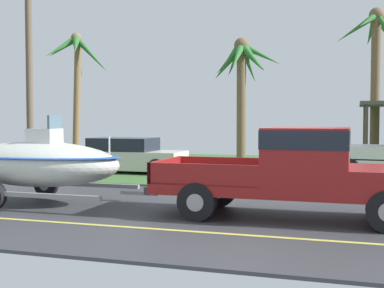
{
  "coord_description": "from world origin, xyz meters",
  "views": [
    {
      "loc": [
        1.69,
        -10.97,
        2.1
      ],
      "look_at": [
        -2.17,
        1.21,
        1.49
      ],
      "focal_mm": 48.58,
      "sensor_mm": 36.0,
      "label": 1
    }
  ],
  "objects_px": {
    "palm_tree_near_left": "(77,65)",
    "palm_tree_mid": "(243,71)",
    "pickup_truck_towing": "(306,169)",
    "boat_on_trailer": "(36,163)",
    "palm_tree_far_left": "(377,51)",
    "utility_pole": "(29,61)",
    "parked_sedan_near": "(127,156)"
  },
  "relations": [
    {
      "from": "palm_tree_near_left",
      "to": "palm_tree_mid",
      "type": "xyz_separation_m",
      "value": [
        7.55,
        0.38,
        -0.44
      ]
    },
    {
      "from": "palm_tree_near_left",
      "to": "pickup_truck_towing",
      "type": "bearing_deg",
      "value": -41.56
    },
    {
      "from": "pickup_truck_towing",
      "to": "boat_on_trailer",
      "type": "bearing_deg",
      "value": 180.0
    },
    {
      "from": "palm_tree_near_left",
      "to": "palm_tree_far_left",
      "type": "height_order",
      "value": "palm_tree_far_left"
    },
    {
      "from": "palm_tree_mid",
      "to": "utility_pole",
      "type": "xyz_separation_m",
      "value": [
        -6.62,
        -5.3,
        0.09
      ]
    },
    {
      "from": "pickup_truck_towing",
      "to": "palm_tree_far_left",
      "type": "height_order",
      "value": "palm_tree_far_left"
    },
    {
      "from": "palm_tree_mid",
      "to": "utility_pole",
      "type": "distance_m",
      "value": 8.48
    },
    {
      "from": "palm_tree_near_left",
      "to": "utility_pole",
      "type": "relative_size",
      "value": 0.74
    },
    {
      "from": "palm_tree_far_left",
      "to": "utility_pole",
      "type": "xyz_separation_m",
      "value": [
        -12.0,
        -9.71,
        -1.08
      ]
    },
    {
      "from": "palm_tree_mid",
      "to": "utility_pole",
      "type": "relative_size",
      "value": 0.68
    },
    {
      "from": "palm_tree_far_left",
      "to": "utility_pole",
      "type": "distance_m",
      "value": 15.47
    },
    {
      "from": "pickup_truck_towing",
      "to": "boat_on_trailer",
      "type": "xyz_separation_m",
      "value": [
        -6.57,
        0.0,
        -0.06
      ]
    },
    {
      "from": "palm_tree_mid",
      "to": "parked_sedan_near",
      "type": "bearing_deg",
      "value": -142.61
    },
    {
      "from": "parked_sedan_near",
      "to": "palm_tree_mid",
      "type": "relative_size",
      "value": 0.79
    },
    {
      "from": "pickup_truck_towing",
      "to": "palm_tree_mid",
      "type": "height_order",
      "value": "palm_tree_mid"
    },
    {
      "from": "pickup_truck_towing",
      "to": "parked_sedan_near",
      "type": "distance_m",
      "value": 10.37
    },
    {
      "from": "boat_on_trailer",
      "to": "palm_tree_mid",
      "type": "bearing_deg",
      "value": 73.45
    },
    {
      "from": "boat_on_trailer",
      "to": "palm_tree_mid",
      "type": "height_order",
      "value": "palm_tree_mid"
    },
    {
      "from": "pickup_truck_towing",
      "to": "parked_sedan_near",
      "type": "height_order",
      "value": "pickup_truck_towing"
    },
    {
      "from": "pickup_truck_towing",
      "to": "parked_sedan_near",
      "type": "relative_size",
      "value": 1.36
    },
    {
      "from": "palm_tree_mid",
      "to": "palm_tree_far_left",
      "type": "bearing_deg",
      "value": 39.28
    },
    {
      "from": "pickup_truck_towing",
      "to": "palm_tree_mid",
      "type": "xyz_separation_m",
      "value": [
        -3.54,
        10.21,
        3.03
      ]
    },
    {
      "from": "parked_sedan_near",
      "to": "palm_tree_mid",
      "type": "xyz_separation_m",
      "value": [
        3.89,
        2.97,
        3.42
      ]
    },
    {
      "from": "parked_sedan_near",
      "to": "palm_tree_near_left",
      "type": "distance_m",
      "value": 5.92
    },
    {
      "from": "boat_on_trailer",
      "to": "utility_pole",
      "type": "height_order",
      "value": "utility_pole"
    },
    {
      "from": "palm_tree_near_left",
      "to": "palm_tree_far_left",
      "type": "relative_size",
      "value": 0.83
    },
    {
      "from": "parked_sedan_near",
      "to": "utility_pole",
      "type": "relative_size",
      "value": 0.53
    },
    {
      "from": "boat_on_trailer",
      "to": "palm_tree_near_left",
      "type": "distance_m",
      "value": 11.38
    },
    {
      "from": "pickup_truck_towing",
      "to": "utility_pole",
      "type": "relative_size",
      "value": 0.73
    },
    {
      "from": "boat_on_trailer",
      "to": "palm_tree_far_left",
      "type": "distance_m",
      "value": 17.39
    },
    {
      "from": "parked_sedan_near",
      "to": "palm_tree_far_left",
      "type": "distance_m",
      "value": 12.71
    },
    {
      "from": "pickup_truck_towing",
      "to": "palm_tree_near_left",
      "type": "bearing_deg",
      "value": 138.44
    }
  ]
}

